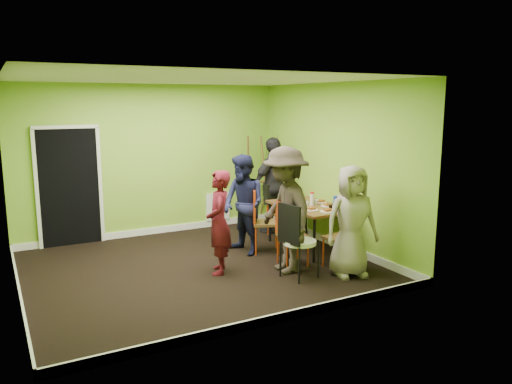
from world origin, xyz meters
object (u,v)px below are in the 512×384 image
chair_left_near (288,230)px  person_back_end (274,185)px  orange_bottle (304,201)px  person_left_far (243,205)px  chair_left_far (261,217)px  thermos (312,199)px  person_left_near (285,210)px  chair_back_end (275,199)px  chair_front_end (344,233)px  blue_bottle (336,201)px  chair_bentwood (296,237)px  easel (261,180)px  dining_table (310,208)px  person_front_end (351,221)px  person_standing (219,222)px

chair_left_near → person_back_end: bearing=162.7°
orange_bottle → person_left_far: person_left_far is taller
chair_left_far → thermos: (0.86, -0.22, 0.25)m
person_left_near → person_back_end: bearing=159.1°
chair_back_end → person_left_far: person_left_far is taller
chair_front_end → person_left_far: bearing=117.6°
person_back_end → thermos: bearing=77.9°
chair_front_end → blue_bottle: chair_front_end is taller
person_left_far → chair_back_end: bearing=117.5°
chair_bentwood → easel: (1.15, 3.10, 0.30)m
dining_table → blue_bottle: 0.45m
orange_bottle → person_front_end: bearing=-98.8°
chair_left_far → person_front_end: 1.73m
chair_back_end → chair_bentwood: size_ratio=0.87×
dining_table → blue_bottle: (0.31, -0.30, 0.14)m
blue_bottle → person_back_end: size_ratio=0.10×
chair_left_far → orange_bottle: size_ratio=13.20×
thermos → orange_bottle: bearing=105.4°
person_standing → chair_back_end: bearing=153.6°
blue_bottle → person_left_far: 1.55m
chair_back_end → thermos: 1.12m
chair_left_far → person_left_far: size_ratio=0.65×
blue_bottle → person_left_near: (-1.31, -0.51, 0.09)m
thermos → person_standing: 1.94m
person_standing → person_left_near: size_ratio=0.82×
chair_left_far → chair_front_end: bearing=51.7°
person_front_end → easel: bearing=96.1°
person_back_end → blue_bottle: bearing=88.2°
orange_bottle → chair_left_far: bearing=176.0°
easel → person_standing: easel is taller
chair_front_end → person_front_end: 0.39m
person_left_far → person_left_near: person_left_near is taller
easel → chair_left_near: bearing=-110.2°
chair_bentwood → orange_bottle: bearing=130.8°
chair_bentwood → chair_front_end: bearing=79.7°
chair_left_far → blue_bottle: chair_left_far is taller
chair_left_far → person_front_end: person_front_end is taller
chair_front_end → person_standing: 1.87m
chair_bentwood → easel: bearing=148.4°
blue_bottle → person_back_end: bearing=101.2°
person_back_end → person_front_end: bearing=71.2°
chair_left_far → chair_bentwood: size_ratio=0.98×
orange_bottle → dining_table: bearing=-83.1°
chair_back_end → dining_table: bearing=85.7°
easel → blue_bottle: bearing=-85.2°
chair_bentwood → thermos: chair_bentwood is taller
orange_bottle → chair_back_end: bearing=91.8°
chair_left_far → orange_bottle: 0.84m
chair_left_far → person_left_far: (-0.29, 0.06, 0.22)m
chair_left_near → chair_back_end: bearing=162.7°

